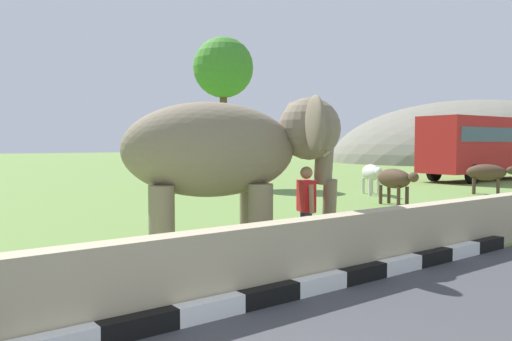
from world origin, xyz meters
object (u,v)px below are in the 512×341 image
object	(u,v)px
cow_near	(395,179)
cow_mid	(371,173)
elephant	(229,152)
cow_far	(487,173)
person_handler	(306,206)
bus_red	(483,143)

from	to	relation	value
cow_near	cow_mid	size ratio (longest dim) A/B	1.06
elephant	cow_far	xyz separation A→B (m)	(14.83, 3.13, -1.05)
cow_mid	cow_far	size ratio (longest dim) A/B	0.97
cow_mid	elephant	bearing A→B (deg)	-151.70
person_handler	elephant	bearing A→B (deg)	149.95
cow_near	cow_mid	distance (m)	3.49
bus_red	elephant	bearing A→B (deg)	-161.63
person_handler	cow_near	xyz separation A→B (m)	(7.61, 3.84, -0.06)
cow_near	cow_far	xyz separation A→B (m)	(5.99, -0.00, 0.00)
elephant	cow_mid	world-z (taller)	elephant
elephant	bus_red	bearing A→B (deg)	18.37
person_handler	bus_red	world-z (taller)	bus_red
person_handler	cow_mid	distance (m)	11.77
elephant	bus_red	size ratio (longest dim) A/B	0.45
cow_far	cow_mid	bearing A→B (deg)	144.31
bus_red	cow_mid	distance (m)	11.51
bus_red	cow_far	xyz separation A→B (m)	(-7.48, -4.28, -1.21)
person_handler	cow_near	world-z (taller)	person_handler
cow_mid	cow_far	xyz separation A→B (m)	(3.86, -2.78, 0.00)
elephant	person_handler	size ratio (longest dim) A/B	2.42
person_handler	bus_red	xyz separation A→B (m)	(21.08, 8.12, 1.15)
bus_red	cow_far	bearing A→B (deg)	-150.21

